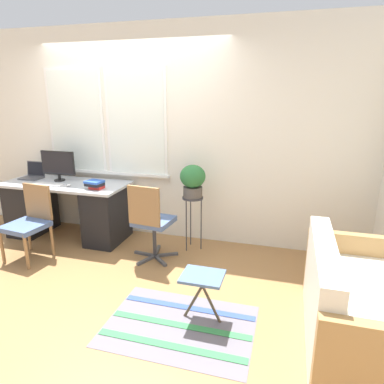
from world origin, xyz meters
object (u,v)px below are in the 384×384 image
desk_chair_wooden (29,221)px  plant_stand (193,204)px  couch_loveseat (352,308)px  laptop (33,175)px  potted_plant (193,180)px  office_chair_swivel (151,220)px  folding_stool (202,280)px  keyboard (49,184)px  monitor (58,164)px  mouse (69,185)px  book_stack (95,184)px

desk_chair_wooden → plant_stand: desk_chair_wooden is taller
desk_chair_wooden → couch_loveseat: (3.38, -0.52, -0.17)m
laptop → potted_plant: size_ratio=0.72×
potted_plant → office_chair_swivel: bearing=-130.3°
couch_loveseat → desk_chair_wooden: bearing=81.2°
folding_stool → keyboard: bearing=154.7°
monitor → mouse: size_ratio=6.49×
folding_stool → potted_plant: bearing=109.2°
book_stack → folding_stool: (1.64, -1.10, -0.43)m
couch_loveseat → monitor: bearing=70.2°
desk_chair_wooden → plant_stand: bearing=29.7°
keyboard → desk_chair_wooden: 0.59m
mouse → couch_loveseat: size_ratio=0.05×
keyboard → folding_stool: size_ratio=0.95×
mouse → plant_stand: mouse is taller
keyboard → folding_stool: bearing=-25.3°
keyboard → mouse: bearing=1.2°
monitor → laptop: bearing=177.3°
book_stack → laptop: bearing=167.4°
desk_chair_wooden → book_stack: bearing=47.7°
folding_stool → laptop: bearing=154.0°
office_chair_swivel → monitor: bearing=-9.5°
keyboard → folding_stool: (2.30, -1.09, -0.38)m
monitor → potted_plant: size_ratio=1.25×
desk_chair_wooden → potted_plant: potted_plant is taller
mouse → potted_plant: size_ratio=0.19×
potted_plant → laptop: bearing=179.7°
keyboard → couch_loveseat: size_ratio=0.28×
plant_stand → book_stack: bearing=-168.5°
laptop → couch_loveseat: 4.15m
folding_stool → desk_chair_wooden: bearing=165.1°
couch_loveseat → potted_plant: size_ratio=3.67×
keyboard → couch_loveseat: couch_loveseat is taller
monitor → desk_chair_wooden: (0.10, -0.73, -0.51)m
keyboard → book_stack: 0.67m
office_chair_swivel → couch_loveseat: office_chair_swivel is taller
couch_loveseat → laptop: bearing=72.0°
plant_stand → folding_stool: 1.43m
mouse → potted_plant: potted_plant is taller
couch_loveseat → plant_stand: 2.08m
monitor → office_chair_swivel: size_ratio=0.53×
desk_chair_wooden → couch_loveseat: desk_chair_wooden is taller
potted_plant → folding_stool: 1.50m
laptop → monitor: size_ratio=0.58×
laptop → plant_stand: size_ratio=0.42×
office_chair_swivel → plant_stand: size_ratio=1.37×
couch_loveseat → folding_stool: (-1.16, -0.07, 0.09)m
monitor → book_stack: bearing=-18.7°
desk_chair_wooden → folding_stool: 2.30m
potted_plant → plant_stand: bearing=-45.0°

